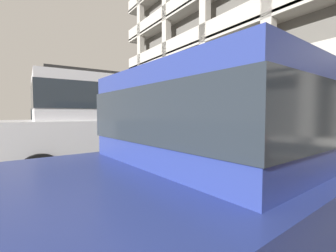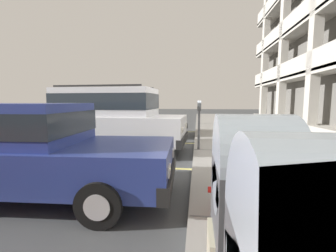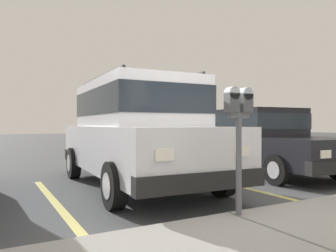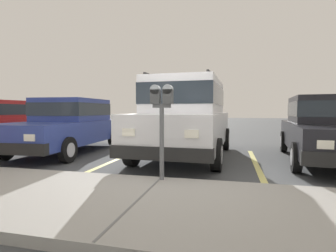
% 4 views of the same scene
% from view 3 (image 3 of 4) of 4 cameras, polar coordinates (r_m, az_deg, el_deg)
% --- Properties ---
extents(ground_plane, '(80.00, 80.00, 0.10)m').
position_cam_3_polar(ground_plane, '(4.29, 8.61, -16.21)').
color(ground_plane, '#444749').
extents(sidewalk, '(40.00, 2.20, 0.12)m').
position_cam_3_polar(sidewalk, '(3.36, 22.97, -18.94)').
color(sidewalk, gray).
rests_on(sidewalk, ground_plane).
extents(parking_stall_lines, '(13.18, 4.80, 0.01)m').
position_cam_3_polar(parking_stall_lines, '(4.89, -18.26, -13.51)').
color(parking_stall_lines, '#DBD16B').
rests_on(parking_stall_lines, ground_plane).
extents(silver_suv, '(2.15, 4.85, 2.03)m').
position_cam_3_polar(silver_suv, '(6.23, -5.51, -0.44)').
color(silver_suv, silver).
rests_on(silver_suv, ground_plane).
extents(red_sedan, '(2.17, 4.63, 1.54)m').
position_cam_3_polar(red_sedan, '(8.23, 15.93, -2.14)').
color(red_sedan, black).
rests_on(red_sedan, ground_plane).
extents(parking_meter_near, '(0.35, 0.12, 1.48)m').
position_cam_3_polar(parking_meter_near, '(3.86, 12.21, 1.06)').
color(parking_meter_near, '#595B60').
rests_on(parking_meter_near, sidewalk).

